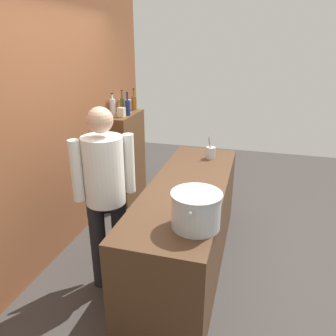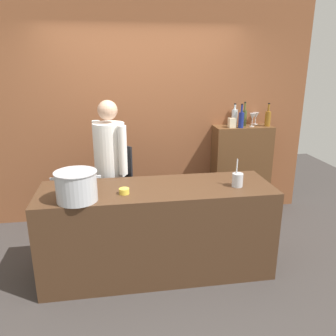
{
  "view_description": "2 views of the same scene",
  "coord_description": "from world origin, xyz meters",
  "views": [
    {
      "loc": [
        -2.65,
        -0.55,
        2.1
      ],
      "look_at": [
        0.24,
        0.27,
        0.94
      ],
      "focal_mm": 33.95,
      "sensor_mm": 36.0,
      "label": 1
    },
    {
      "loc": [
        -0.37,
        -2.98,
        2.04
      ],
      "look_at": [
        0.16,
        0.37,
        0.97
      ],
      "focal_mm": 36.1,
      "sensor_mm": 36.0,
      "label": 2
    }
  ],
  "objects": [
    {
      "name": "butter_jar",
      "position": [
        -0.31,
        -0.11,
        0.93
      ],
      "size": [
        0.09,
        0.09,
        0.05
      ],
      "primitive_type": "cylinder",
      "color": "yellow",
      "rests_on": "prep_counter"
    },
    {
      "name": "wine_glass_wide",
      "position": [
        1.39,
        1.15,
        1.36
      ],
      "size": [
        0.08,
        0.08,
        0.17
      ],
      "color": "silver",
      "rests_on": "bar_cabinet"
    },
    {
      "name": "ground_plane",
      "position": [
        0.0,
        0.0,
        0.0
      ],
      "size": [
        8.0,
        8.0,
        0.0
      ],
      "primitive_type": "plane",
      "color": "#383330"
    },
    {
      "name": "wine_bottle_cobalt",
      "position": [
        1.22,
        1.09,
        1.34
      ],
      "size": [
        0.07,
        0.07,
        0.3
      ],
      "color": "navy",
      "rests_on": "bar_cabinet"
    },
    {
      "name": "bar_cabinet",
      "position": [
        1.29,
        1.19,
        0.62
      ],
      "size": [
        0.76,
        0.32,
        1.23
      ],
      "primitive_type": "cube",
      "color": "brown",
      "rests_on": "ground_plane"
    },
    {
      "name": "brick_back_panel",
      "position": [
        0.0,
        1.4,
        1.5
      ],
      "size": [
        4.4,
        0.1,
        3.0
      ],
      "primitive_type": "cube",
      "color": "brown",
      "rests_on": "ground_plane"
    },
    {
      "name": "prep_counter",
      "position": [
        0.0,
        0.0,
        0.45
      ],
      "size": [
        2.22,
        0.7,
        0.9
      ],
      "primitive_type": "cube",
      "color": "#472D1C",
      "rests_on": "ground_plane"
    },
    {
      "name": "spice_tin_cream",
      "position": [
        1.11,
        1.13,
        1.29
      ],
      "size": [
        0.09,
        0.09,
        0.12
      ],
      "primitive_type": "cube",
      "color": "beige",
      "rests_on": "bar_cabinet"
    },
    {
      "name": "chef",
      "position": [
        -0.43,
        0.63,
        0.96
      ],
      "size": [
        0.42,
        0.45,
        1.66
      ],
      "rotation": [
        0.0,
        0.0,
        2.25
      ],
      "color": "black",
      "rests_on": "ground_plane"
    },
    {
      "name": "wine_glass_tall",
      "position": [
        1.5,
        1.3,
        1.35
      ],
      "size": [
        0.08,
        0.08,
        0.16
      ],
      "color": "silver",
      "rests_on": "bar_cabinet"
    },
    {
      "name": "utensil_crock",
      "position": [
        0.76,
        -0.09,
        0.97
      ],
      "size": [
        0.1,
        0.1,
        0.27
      ],
      "color": "#B7BABF",
      "rests_on": "prep_counter"
    },
    {
      "name": "wine_bottle_amber",
      "position": [
        1.6,
        1.15,
        1.34
      ],
      "size": [
        0.07,
        0.07,
        0.3
      ],
      "color": "#8C5919",
      "rests_on": "bar_cabinet"
    },
    {
      "name": "stockpot_large",
      "position": [
        -0.71,
        -0.21,
        1.03
      ],
      "size": [
        0.42,
        0.36,
        0.26
      ],
      "color": "#B7BABF",
      "rests_on": "prep_counter"
    },
    {
      "name": "wine_bottle_olive",
      "position": [
        1.3,
        1.2,
        1.35
      ],
      "size": [
        0.06,
        0.06,
        0.31
      ],
      "color": "#475123",
      "rests_on": "bar_cabinet"
    },
    {
      "name": "wine_bottle_clear",
      "position": [
        1.2,
        1.3,
        1.34
      ],
      "size": [
        0.08,
        0.08,
        0.28
      ],
      "color": "silver",
      "rests_on": "bar_cabinet"
    }
  ]
}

